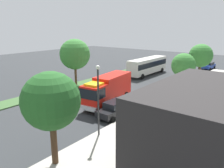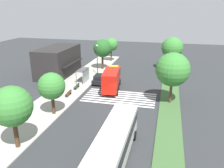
# 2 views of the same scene
# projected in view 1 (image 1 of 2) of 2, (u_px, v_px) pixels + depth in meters

# --- Properties ---
(ground_plane) EXTENTS (120.00, 120.00, 0.00)m
(ground_plane) POSITION_uv_depth(u_px,v_px,m) (112.00, 95.00, 33.02)
(ground_plane) COLOR #2D3033
(sidewalk) EXTENTS (60.00, 5.95, 0.14)m
(sidewalk) POSITION_uv_depth(u_px,v_px,m) (172.00, 108.00, 27.36)
(sidewalk) COLOR #ADA89E
(sidewalk) RESTS_ON ground_plane
(median_strip) EXTENTS (60.00, 3.00, 0.14)m
(median_strip) POSITION_uv_depth(u_px,v_px,m) (75.00, 85.00, 37.76)
(median_strip) COLOR #3D6033
(median_strip) RESTS_ON ground_plane
(crosswalk) EXTENTS (5.85, 11.57, 0.01)m
(crosswalk) POSITION_uv_depth(u_px,v_px,m) (111.00, 95.00, 32.87)
(crosswalk) COLOR silver
(crosswalk) RESTS_ON ground_plane
(fire_truck) EXTENTS (8.90, 3.53, 3.68)m
(fire_truck) POSITION_uv_depth(u_px,v_px,m) (107.00, 89.00, 28.35)
(fire_truck) COLOR red
(fire_truck) RESTS_ON ground_plane
(parked_car_west) EXTENTS (4.66, 2.23, 1.60)m
(parked_car_west) POSITION_uv_depth(u_px,v_px,m) (209.00, 65.00, 52.49)
(parked_car_west) COLOR navy
(parked_car_west) RESTS_ON ground_plane
(parked_car_mid) EXTENTS (4.40, 2.09, 1.71)m
(parked_car_mid) POSITION_uv_depth(u_px,v_px,m) (114.00, 109.00, 24.92)
(parked_car_mid) COLOR black
(parked_car_mid) RESTS_ON ground_plane
(transit_bus) EXTENTS (11.71, 2.91, 3.42)m
(transit_bus) POSITION_uv_depth(u_px,v_px,m) (148.00, 65.00, 46.03)
(transit_bus) COLOR silver
(transit_bus) RESTS_ON ground_plane
(bus_stop_shelter) EXTENTS (3.50, 1.40, 2.46)m
(bus_stop_shelter) POSITION_uv_depth(u_px,v_px,m) (138.00, 105.00, 23.00)
(bus_stop_shelter) COLOR #4C4C51
(bus_stop_shelter) RESTS_ON sidewalk
(bench_near_shelter) EXTENTS (1.60, 0.50, 0.90)m
(bench_near_shelter) POSITION_uv_depth(u_px,v_px,m) (155.00, 107.00, 26.39)
(bench_near_shelter) COLOR #2D472D
(bench_near_shelter) RESTS_ON sidewalk
(bench_west_of_shelter) EXTENTS (1.60, 0.50, 0.90)m
(bench_west_of_shelter) POSITION_uv_depth(u_px,v_px,m) (168.00, 99.00, 29.06)
(bench_west_of_shelter) COLOR #4C3823
(bench_west_of_shelter) RESTS_ON sidewalk
(street_lamp) EXTENTS (0.36, 0.36, 6.44)m
(street_lamp) POSITION_uv_depth(u_px,v_px,m) (98.00, 95.00, 19.57)
(street_lamp) COLOR #2D2D30
(street_lamp) RESTS_ON sidewalk
(storefront_building) EXTENTS (11.47, 6.54, 5.91)m
(storefront_building) POSITION_uv_depth(u_px,v_px,m) (197.00, 126.00, 15.84)
(storefront_building) COLOR #282626
(storefront_building) RESTS_ON ground_plane
(sidewalk_tree_far_west) EXTENTS (4.10, 4.10, 6.66)m
(sidewalk_tree_far_west) POSITION_uv_depth(u_px,v_px,m) (201.00, 56.00, 39.45)
(sidewalk_tree_far_west) COLOR #47301E
(sidewalk_tree_far_west) RESTS_ON sidewalk
(sidewalk_tree_west) EXTENTS (3.61, 3.61, 5.77)m
(sidewalk_tree_west) POSITION_uv_depth(u_px,v_px,m) (183.00, 65.00, 33.54)
(sidewalk_tree_west) COLOR #47301E
(sidewalk_tree_west) RESTS_ON sidewalk
(sidewalk_tree_east) EXTENTS (4.05, 4.05, 6.77)m
(sidewalk_tree_east) POSITION_uv_depth(u_px,v_px,m) (51.00, 101.00, 15.13)
(sidewalk_tree_east) COLOR #47301E
(sidewalk_tree_east) RESTS_ON sidewalk
(median_tree_far_west) EXTENTS (4.98, 4.98, 7.67)m
(median_tree_far_west) POSITION_uv_depth(u_px,v_px,m) (75.00, 54.00, 36.61)
(median_tree_far_west) COLOR #513823
(median_tree_far_west) RESTS_ON median_strip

